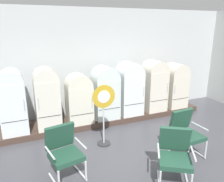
{
  "coord_description": "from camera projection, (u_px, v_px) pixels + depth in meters",
  "views": [
    {
      "loc": [
        -2.2,
        -2.76,
        2.75
      ],
      "look_at": [
        0.12,
        2.75,
        0.99
      ],
      "focal_mm": 35.47,
      "sensor_mm": 36.0,
      "label": 1
    }
  ],
  "objects": [
    {
      "name": "refrigerator_4",
      "position": [
        130.0,
        87.0,
        6.62
      ],
      "size": [
        0.68,
        0.7,
        1.58
      ],
      "color": "white",
      "rests_on": "display_plinth"
    },
    {
      "name": "refrigerator_3",
      "position": [
        105.0,
        91.0,
        6.35
      ],
      "size": [
        0.69,
        0.7,
        1.51
      ],
      "color": "silver",
      "rests_on": "display_plinth"
    },
    {
      "name": "display_plinth",
      "position": [
        105.0,
        118.0,
        6.69
      ],
      "size": [
        6.24,
        0.95,
        0.16
      ],
      "primitive_type": "cube",
      "color": "#48362D",
      "rests_on": "ground"
    },
    {
      "name": "sign_stand",
      "position": [
        104.0,
        114.0,
        5.14
      ],
      "size": [
        0.54,
        0.32,
        1.49
      ],
      "color": "#2D2D30",
      "rests_on": "ground"
    },
    {
      "name": "refrigerator_6",
      "position": [
        176.0,
        84.0,
        7.24
      ],
      "size": [
        0.66,
        0.63,
        1.44
      ],
      "color": "silver",
      "rests_on": "display_plinth"
    },
    {
      "name": "refrigerator_1",
      "position": [
        47.0,
        96.0,
        5.71
      ],
      "size": [
        0.61,
        0.67,
        1.59
      ],
      "color": "silver",
      "rests_on": "display_plinth"
    },
    {
      "name": "refrigerator_0",
      "position": [
        12.0,
        100.0,
        5.41
      ],
      "size": [
        0.62,
        0.69,
        1.61
      ],
      "color": "white",
      "rests_on": "display_plinth"
    },
    {
      "name": "refrigerator_5",
      "position": [
        154.0,
        84.0,
        6.92
      ],
      "size": [
        0.67,
        0.64,
        1.59
      ],
      "color": "silver",
      "rests_on": "display_plinth"
    },
    {
      "name": "refrigerator_2",
      "position": [
        79.0,
        97.0,
        6.03
      ],
      "size": [
        0.67,
        0.61,
        1.37
      ],
      "color": "silver",
      "rests_on": "display_plinth"
    },
    {
      "name": "back_wall",
      "position": [
        97.0,
        63.0,
        6.8
      ],
      "size": [
        11.76,
        0.12,
        3.27
      ],
      "color": "silver",
      "rests_on": "ground"
    },
    {
      "name": "armchair_left",
      "position": [
        64.0,
        150.0,
        4.1
      ],
      "size": [
        0.7,
        0.74,
        1.0
      ],
      "color": "silver",
      "rests_on": "ground"
    },
    {
      "name": "armchair_center",
      "position": [
        175.0,
        153.0,
        3.98
      ],
      "size": [
        0.81,
        0.84,
        1.0
      ],
      "color": "silver",
      "rests_on": "ground"
    },
    {
      "name": "armchair_right",
      "position": [
        186.0,
        131.0,
        4.83
      ],
      "size": [
        0.65,
        0.68,
        1.0
      ],
      "color": "silver",
      "rests_on": "ground"
    }
  ]
}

